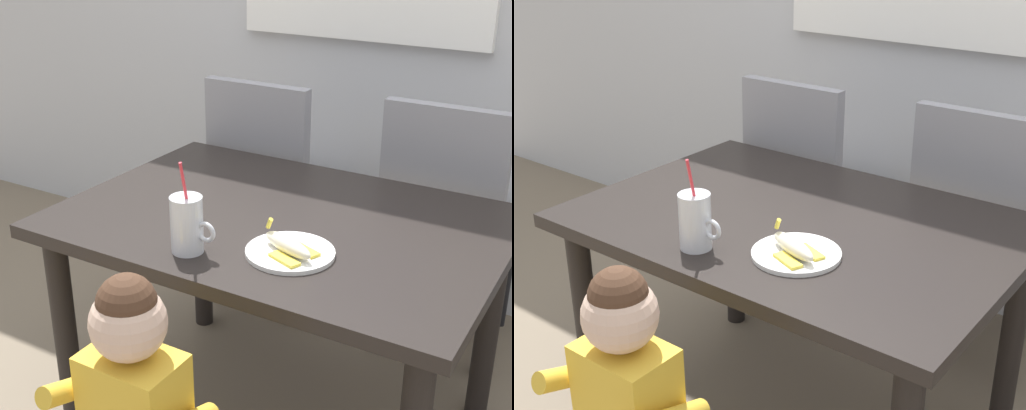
% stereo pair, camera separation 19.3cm
% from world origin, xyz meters
% --- Properties ---
extents(dining_table, '(1.25, 0.88, 0.72)m').
position_xyz_m(dining_table, '(0.00, 0.00, 0.62)').
color(dining_table, black).
rests_on(dining_table, ground).
extents(dining_chair_left, '(0.44, 0.45, 0.96)m').
position_xyz_m(dining_chair_left, '(-0.39, 0.63, 0.54)').
color(dining_chair_left, gray).
rests_on(dining_chair_left, ground).
extents(dining_chair_right, '(0.44, 0.45, 0.96)m').
position_xyz_m(dining_chair_right, '(0.30, 0.67, 0.54)').
color(dining_chair_right, gray).
rests_on(dining_chair_right, ground).
extents(toddler_standing, '(0.33, 0.24, 0.84)m').
position_xyz_m(toddler_standing, '(-0.01, -0.66, 0.53)').
color(toddler_standing, '#3F4760').
rests_on(toddler_standing, ground).
extents(milk_cup, '(0.13, 0.08, 0.25)m').
position_xyz_m(milk_cup, '(-0.10, -0.32, 0.79)').
color(milk_cup, silver).
rests_on(milk_cup, dining_table).
extents(snack_plate, '(0.23, 0.23, 0.01)m').
position_xyz_m(snack_plate, '(0.14, -0.20, 0.73)').
color(snack_plate, white).
rests_on(snack_plate, dining_table).
extents(peeled_banana, '(0.17, 0.14, 0.07)m').
position_xyz_m(peeled_banana, '(0.14, -0.21, 0.75)').
color(peeled_banana, '#F4EAC6').
rests_on(peeled_banana, snack_plate).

